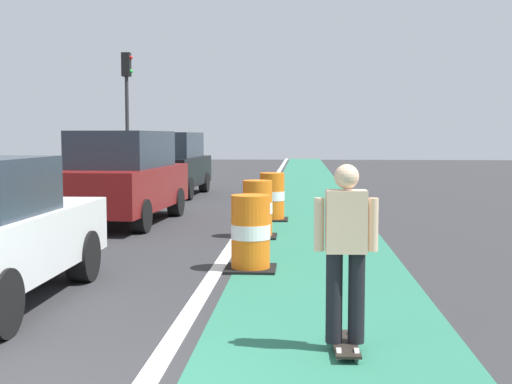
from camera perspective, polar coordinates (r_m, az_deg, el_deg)
name	(u,v)px	position (r m, az deg, el deg)	size (l,w,h in m)	color
bike_lane_strip	(313,216)	(16.38, 4.85, -2.00)	(2.50, 80.00, 0.01)	#286B51
lane_divider_stripe	(251,215)	(16.42, -0.39, -1.96)	(0.20, 80.00, 0.01)	silver
skateboarder_on_lane	(346,251)	(6.08, 7.62, -4.99)	(0.57, 0.81, 1.69)	black
parked_suv_second	(124,177)	(15.14, -11.15, 1.29)	(2.12, 4.70, 2.04)	maroon
parked_suv_third	(171,164)	(21.88, -7.20, 2.40)	(2.04, 4.66, 2.04)	black
traffic_barrel_front	(251,234)	(9.70, -0.46, -3.54)	(0.73, 0.73, 1.09)	orange
traffic_barrel_mid	(257,210)	(12.82, 0.13, -1.50)	(0.73, 0.73, 1.09)	orange
traffic_barrel_back	(272,197)	(15.40, 1.37, -0.44)	(0.73, 0.73, 1.09)	orange
traffic_light_corner	(127,95)	(26.55, -10.88, 8.09)	(0.41, 0.32, 5.10)	#2D2D2D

